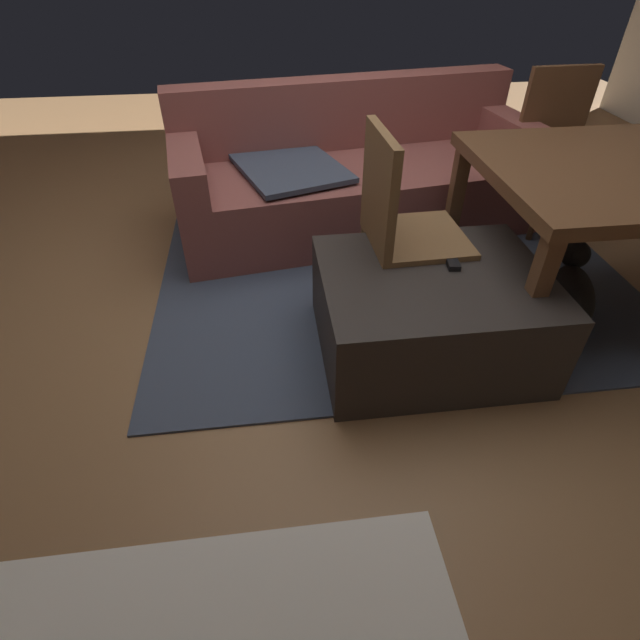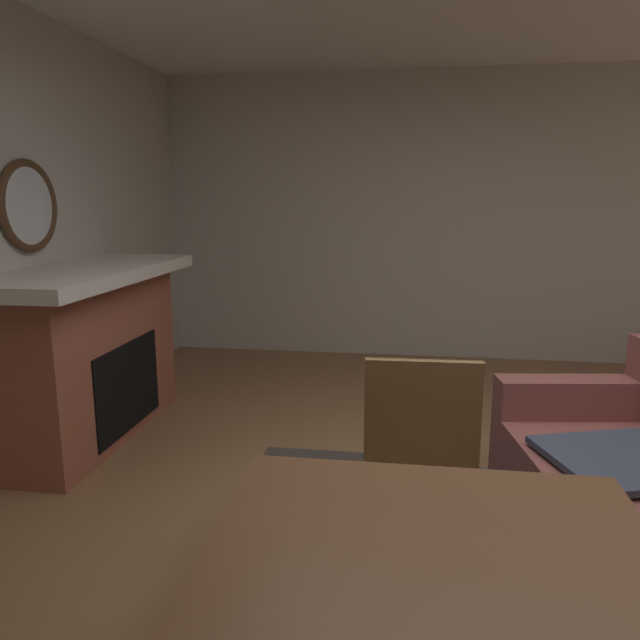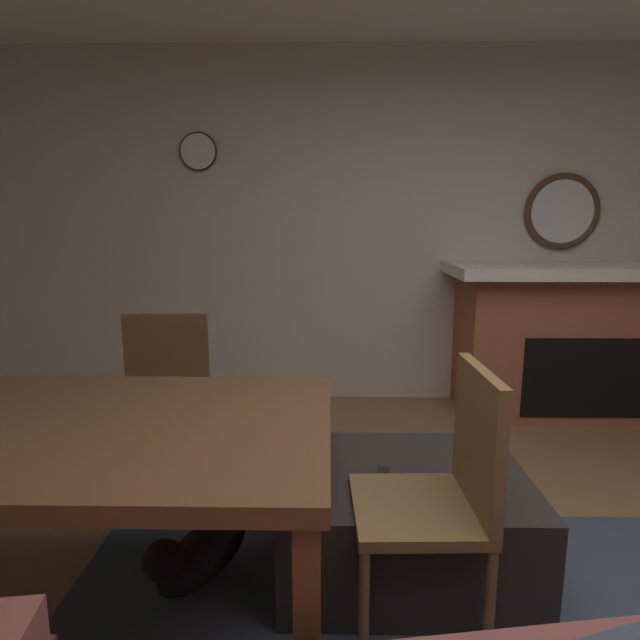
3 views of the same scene
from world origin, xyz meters
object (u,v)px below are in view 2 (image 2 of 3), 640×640
dining_chair_west (422,474)px  ottoman_coffee_table (341,558)px  tv_remote (363,518)px  round_wall_mirror (29,206)px  fireplace (84,353)px

dining_chair_west → ottoman_coffee_table: bearing=-71.8°
dining_chair_west → tv_remote: bearing=-46.9°
round_wall_mirror → ottoman_coffee_table: size_ratio=0.59×
ottoman_coffee_table → dining_chair_west: dining_chair_west is taller
round_wall_mirror → tv_remote: round_wall_mirror is taller
round_wall_mirror → dining_chair_west: size_ratio=0.61×
fireplace → dining_chair_west: fireplace is taller
round_wall_mirror → tv_remote: size_ratio=3.54×
round_wall_mirror → dining_chair_west: 2.90m
tv_remote → dining_chair_west: dining_chair_west is taller
fireplace → ottoman_coffee_table: 2.34m
round_wall_mirror → ottoman_coffee_table: (1.44, 2.10, -1.26)m
round_wall_mirror → dining_chair_west: round_wall_mirror is taller
fireplace → ottoman_coffee_table: (1.44, 1.81, -0.35)m
ottoman_coffee_table → tv_remote: (0.09, 0.09, 0.22)m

